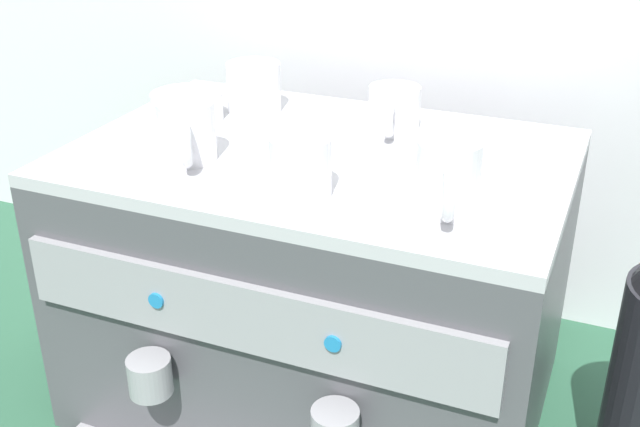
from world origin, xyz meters
TOP-DOWN VIEW (x-y plane):
  - ground_plane at (0.00, 0.00)m, footprint 4.00×4.00m
  - tiled_backsplash_wall at (0.00, 0.37)m, footprint 2.80×0.03m
  - espresso_machine at (0.00, -0.00)m, footprint 0.66×0.56m
  - ceramic_cup_0 at (-0.14, -0.10)m, footprint 0.08×0.11m
  - ceramic_cup_1 at (-0.16, 0.12)m, footprint 0.11×0.09m
  - ceramic_cup_2 at (0.20, -0.12)m, footprint 0.07×0.11m
  - ceramic_cup_3 at (0.07, 0.11)m, footprint 0.07×0.11m
  - ceramic_cup_4 at (0.03, -0.14)m, footprint 0.10×0.09m
  - ceramic_bowl_0 at (0.17, -0.00)m, footprint 0.11×0.11m
  - ceramic_bowl_1 at (-0.23, 0.04)m, footprint 0.11×0.11m
  - milk_pitcher at (-0.43, 0.01)m, footprint 0.11×0.11m

SIDE VIEW (x-z plane):
  - ground_plane at x=0.00m, z-range 0.00..0.00m
  - milk_pitcher at x=-0.43m, z-range 0.00..0.16m
  - espresso_machine at x=0.00m, z-range 0.00..0.40m
  - ceramic_bowl_1 at x=-0.23m, z-range 0.40..0.44m
  - ceramic_bowl_0 at x=0.17m, z-range 0.40..0.44m
  - ceramic_cup_3 at x=0.07m, z-range 0.40..0.47m
  - ceramic_cup_4 at x=0.03m, z-range 0.40..0.47m
  - ceramic_cup_1 at x=-0.16m, z-range 0.40..0.48m
  - ceramic_cup_0 at x=-0.14m, z-range 0.40..0.48m
  - ceramic_cup_2 at x=0.20m, z-range 0.40..0.48m
  - tiled_backsplash_wall at x=0.00m, z-range 0.00..1.05m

